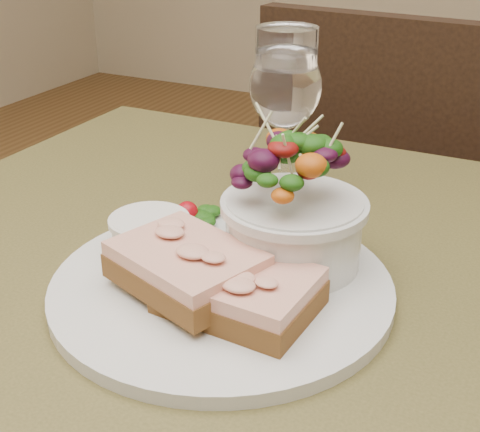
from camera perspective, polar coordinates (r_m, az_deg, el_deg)
The scene contains 9 objects.
cafe_table at distance 0.65m, azimuth -0.78°, elevation -13.18°, with size 0.80×0.80×0.75m.
chair_far at distance 1.41m, azimuth 12.86°, elevation -7.87°, with size 0.46×0.46×0.90m.
dinner_plate at distance 0.58m, azimuth -1.58°, elevation -6.03°, with size 0.29×0.29×0.01m, color silver.
sandwich_front at distance 0.53m, azimuth -0.05°, elevation -6.34°, with size 0.12×0.09×0.03m.
sandwich_back at distance 0.55m, azimuth -4.57°, elevation -4.28°, with size 0.14×0.12×0.03m.
ramekin at distance 0.61m, azimuth -7.69°, elevation -1.50°, with size 0.07×0.07×0.04m.
salad_bowl at distance 0.57m, azimuth 4.68°, elevation 1.22°, with size 0.12×0.12×0.13m.
garnish at distance 0.67m, azimuth -3.52°, elevation 0.15°, with size 0.05×0.04×0.02m.
wine_glass at distance 0.71m, azimuth 3.89°, elevation 10.59°, with size 0.08×0.08×0.18m.
Camera 1 is at (0.23, -0.45, 1.06)m, focal length 50.00 mm.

